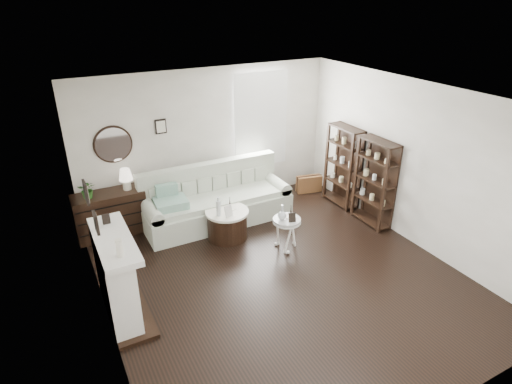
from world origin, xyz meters
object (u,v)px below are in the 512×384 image
drum_table (227,224)px  pedestal_table (287,221)px  sofa (216,203)px  dresser (110,214)px

drum_table → pedestal_table: (0.72, -0.78, 0.25)m
pedestal_table → drum_table: bearing=132.7°
pedestal_table → sofa: bearing=113.8°
pedestal_table → dresser: bearing=143.2°
sofa → dresser: 1.87m
drum_table → pedestal_table: bearing=-47.3°
sofa → drum_table: bearing=-96.4°
sofa → dresser: sofa is taller
sofa → pedestal_table: bearing=-66.2°
drum_table → pedestal_table: size_ratio=1.33×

